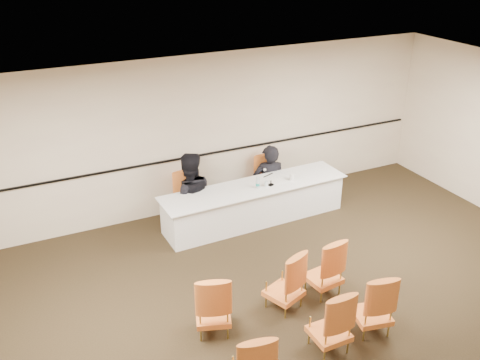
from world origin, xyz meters
name	(u,v)px	position (x,y,z in m)	size (l,w,h in m)	color
floor	(306,330)	(0.00, 0.00, 0.00)	(10.00, 10.00, 0.00)	black
ceiling	(320,122)	(0.00, 0.00, 3.00)	(10.00, 10.00, 0.00)	silver
wall_back	(196,135)	(0.00, 4.00, 1.50)	(10.00, 0.04, 3.00)	beige
wall_rail	(197,156)	(0.00, 3.96, 1.10)	(9.80, 0.04, 0.03)	black
panel_table	(255,203)	(0.75, 3.02, 0.36)	(3.57, 0.83, 0.71)	white
panelist_main	(269,187)	(1.35, 3.57, 0.33)	(0.65, 0.42, 1.77)	black
panelist_main_chair	(269,180)	(1.35, 3.57, 0.47)	(0.50, 0.50, 0.95)	#D26425
panelist_second	(189,201)	(-0.35, 3.52, 0.42)	(0.93, 0.72, 1.90)	black
panelist_second_chair	(189,198)	(-0.35, 3.52, 0.47)	(0.50, 0.50, 0.95)	#D26425
papers	(279,181)	(1.24, 3.01, 0.72)	(0.30, 0.22, 0.00)	white
microphone	(271,178)	(1.03, 2.92, 0.86)	(0.11, 0.21, 0.30)	black
water_bottle	(258,182)	(0.76, 2.94, 0.83)	(0.07, 0.07, 0.24)	teal
drinking_glass	(266,184)	(0.93, 2.92, 0.76)	(0.06, 0.06, 0.10)	silver
coffee_cup	(292,177)	(1.48, 2.94, 0.78)	(0.09, 0.09, 0.14)	white
aud_chair_front_left	(213,303)	(-1.15, 0.53, 0.47)	(0.50, 0.50, 0.95)	#D26425
aud_chair_front_mid	(284,280)	(-0.04, 0.56, 0.47)	(0.50, 0.50, 0.95)	#D26425
aud_chair_front_right	(324,266)	(0.67, 0.62, 0.47)	(0.50, 0.50, 0.95)	#D26425
aud_chair_back_mid	(330,319)	(0.07, -0.42, 0.47)	(0.50, 0.50, 0.95)	#D26425
aud_chair_back_right	(373,302)	(0.79, -0.37, 0.47)	(0.50, 0.50, 0.95)	#D26425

